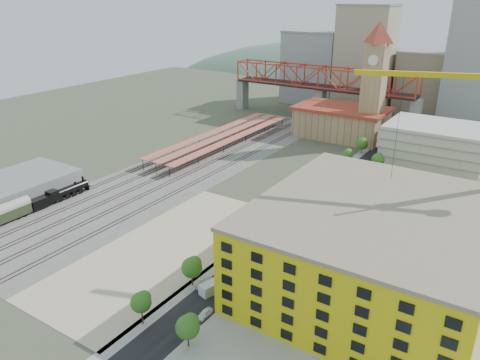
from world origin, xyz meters
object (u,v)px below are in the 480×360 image
Objects in this scene: site_trailer_c at (279,233)px; locomotive at (62,194)px; car_0 at (205,283)px; site_trailer_d at (284,229)px; construction_building at (372,248)px; site_trailer_a at (219,284)px; clock_tower at (375,73)px; site_trailer_b at (248,259)px.

locomotive is at bearing -156.72° from site_trailer_c.
site_trailer_d is at bearing 92.22° from car_0.
construction_building is 5.63× the size of site_trailer_a.
clock_tower is 95.90m from site_trailer_c.
site_trailer_b is at bearing -85.70° from clock_tower.
car_0 is at bearing -105.54° from site_trailer_b.
site_trailer_a is 26.49m from site_trailer_c.
site_trailer_d is (8.00, -88.81, -27.47)m from clock_tower.
site_trailer_c is (0.00, 26.49, 0.00)m from site_trailer_a.
clock_tower reaches higher than locomotive.
site_trailer_a is 11.59m from site_trailer_b.
site_trailer_c is at bearing 105.30° from site_trailer_a.
locomotive is 2.13× the size of site_trailer_b.
site_trailer_d is (0.00, 17.63, -0.14)m from site_trailer_b.
site_trailer_c is (-26.00, 8.46, -8.18)m from construction_building.
site_trailer_c is 2.73m from site_trailer_d.
clock_tower is 124.14m from locomotive.
site_trailer_b is 1.12× the size of site_trailer_d.
construction_building reaches higher than car_0.
car_0 is at bearing -147.66° from site_trailer_a.
locomotive is at bearing -118.58° from clock_tower.
site_trailer_d is (0.00, 29.22, -0.01)m from site_trailer_a.
clock_tower is 1.03× the size of construction_building.
site_trailer_a is 29.22m from site_trailer_d.
locomotive is 4.64× the size of car_0.
site_trailer_d is at bearing 14.97° from locomotive.
site_trailer_b reaches higher than site_trailer_a.
clock_tower is 122.28m from car_0.
construction_building is 5.07× the size of site_trailer_b.
site_trailer_a reaches higher than site_trailer_d.
site_trailer_a is at bearing -92.05° from site_trailer_b.
construction_building is 32.68m from site_trailer_a.
clock_tower reaches higher than site_trailer_c.
site_trailer_a is at bearing -9.94° from locomotive.
construction_building is at bearing -9.47° from site_trailer_d.
clock_tower is at bearing 61.42° from locomotive.
site_trailer_a is (-26.00, -18.03, -8.18)m from construction_building.
site_trailer_a is at bearing -79.46° from site_trailer_c.
site_trailer_b is (8.00, -106.44, -27.33)m from clock_tower.
construction_building reaches higher than site_trailer_b.
site_trailer_c is 1.01× the size of site_trailer_d.
locomotive is 2.36× the size of site_trailer_a.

